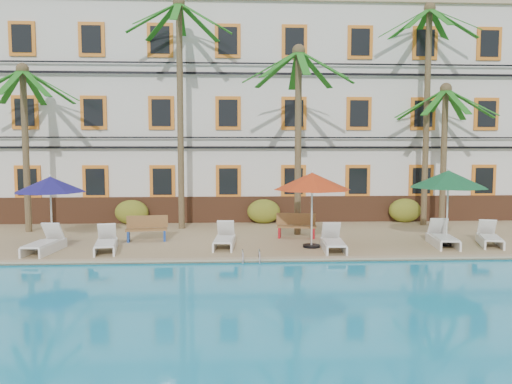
{
  "coord_description": "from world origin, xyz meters",
  "views": [
    {
      "loc": [
        -1.4,
        -15.87,
        3.65
      ],
      "look_at": [
        -0.43,
        3.0,
        2.0
      ],
      "focal_mm": 35.0,
      "sensor_mm": 36.0,
      "label": 1
    }
  ],
  "objects": [
    {
      "name": "palm_b",
      "position": [
        -3.49,
        5.3,
        6.31
      ],
      "size": [
        4.37,
        4.37,
        9.62
      ],
      "color": "brown",
      "rests_on": "pool_deck"
    },
    {
      "name": "umbrella_green",
      "position": [
        6.2,
        1.14,
        2.57
      ],
      "size": [
        2.72,
        2.72,
        2.72
      ],
      "color": "black",
      "rests_on": "pool_deck"
    },
    {
      "name": "shrub_mid",
      "position": [
        0.1,
        6.6,
        0.8
      ],
      "size": [
        1.5,
        0.9,
        1.1
      ],
      "primitive_type": "ellipsoid",
      "color": "#2F601B",
      "rests_on": "pool_deck"
    },
    {
      "name": "lounger_f",
      "position": [
        7.72,
        1.04,
        0.53
      ],
      "size": [
        1.17,
        1.92,
        0.86
      ],
      "color": "white",
      "rests_on": "pool_deck"
    },
    {
      "name": "lounger_e",
      "position": [
        6.0,
        1.01,
        0.55
      ],
      "size": [
        0.95,
        2.02,
        0.92
      ],
      "color": "white",
      "rests_on": "pool_deck"
    },
    {
      "name": "ground",
      "position": [
        0.0,
        0.0,
        0.0
      ],
      "size": [
        100.0,
        100.0,
        0.0
      ],
      "primitive_type": "plane",
      "color": "#384C23",
      "rests_on": "ground"
    },
    {
      "name": "pool_ladder",
      "position": [
        -0.8,
        -1.0,
        0.25
      ],
      "size": [
        0.54,
        0.74,
        0.74
      ],
      "color": "silver",
      "rests_on": "ground"
    },
    {
      "name": "umbrella_blue",
      "position": [
        -7.76,
        2.0,
        2.37
      ],
      "size": [
        2.49,
        2.49,
        2.49
      ],
      "color": "black",
      "rests_on": "pool_deck"
    },
    {
      "name": "pool_deck",
      "position": [
        0.0,
        5.0,
        0.12
      ],
      "size": [
        30.0,
        12.0,
        0.25
      ],
      "primitive_type": "cube",
      "color": "tan",
      "rests_on": "ground"
    },
    {
      "name": "lounger_b",
      "position": [
        -5.54,
        0.68,
        0.53
      ],
      "size": [
        0.96,
        1.93,
        0.87
      ],
      "color": "white",
      "rests_on": "pool_deck"
    },
    {
      "name": "shrub_left",
      "position": [
        -5.85,
        6.6,
        0.8
      ],
      "size": [
        1.5,
        0.9,
        1.1
      ],
      "primitive_type": "ellipsoid",
      "color": "#2F601B",
      "rests_on": "pool_deck"
    },
    {
      "name": "shrub_right",
      "position": [
        6.64,
        6.6,
        0.8
      ],
      "size": [
        1.5,
        0.9,
        1.1
      ],
      "primitive_type": "ellipsoid",
      "color": "#2F601B",
      "rests_on": "pool_deck"
    },
    {
      "name": "lounger_d",
      "position": [
        2.01,
        0.38,
        0.54
      ],
      "size": [
        0.81,
        1.94,
        0.9
      ],
      "color": "white",
      "rests_on": "pool_deck"
    },
    {
      "name": "bench_left",
      "position": [
        -4.51,
        2.5,
        0.72
      ],
      "size": [
        1.55,
        0.65,
        0.93
      ],
      "color": "olive",
      "rests_on": "pool_deck"
    },
    {
      "name": "bench_right",
      "position": [
        1.12,
        2.89,
        0.72
      ],
      "size": [
        1.56,
        0.74,
        0.93
      ],
      "color": "olive",
      "rests_on": "pool_deck"
    },
    {
      "name": "palm_a",
      "position": [
        -9.69,
        4.83,
        4.7
      ],
      "size": [
        4.37,
        4.37,
        6.81
      ],
      "color": "brown",
      "rests_on": "pool_deck"
    },
    {
      "name": "hotel_building",
      "position": [
        0.0,
        9.98,
        5.37
      ],
      "size": [
        25.4,
        6.44,
        10.22
      ],
      "color": "silver",
      "rests_on": "pool_deck"
    },
    {
      "name": "lounger_c",
      "position": [
        -1.62,
        1.16,
        0.53
      ],
      "size": [
        0.79,
        1.89,
        0.87
      ],
      "color": "white",
      "rests_on": "pool_deck"
    },
    {
      "name": "swimming_pool",
      "position": [
        0.0,
        -7.0,
        0.1
      ],
      "size": [
        26.0,
        12.0,
        0.2
      ],
      "primitive_type": "cube",
      "color": "#1B9CCD",
      "rests_on": "ground"
    },
    {
      "name": "lounger_a",
      "position": [
        -7.51,
        0.62,
        0.55
      ],
      "size": [
        0.9,
        2.0,
        0.92
      ],
      "color": "white",
      "rests_on": "pool_deck"
    },
    {
      "name": "palm_c",
      "position": [
        1.24,
        3.61,
        5.05
      ],
      "size": [
        4.37,
        4.37,
        7.41
      ],
      "color": "brown",
      "rests_on": "pool_deck"
    },
    {
      "name": "umbrella_red",
      "position": [
        1.38,
        1.0,
        2.52
      ],
      "size": [
        2.66,
        2.66,
        2.66
      ],
      "color": "black",
      "rests_on": "pool_deck"
    },
    {
      "name": "palm_e",
      "position": [
        7.84,
        5.34,
        4.33
      ],
      "size": [
        4.37,
        4.37,
        6.21
      ],
      "color": "brown",
      "rests_on": "pool_deck"
    },
    {
      "name": "pool_coping",
      "position": [
        0.0,
        -0.9,
        0.28
      ],
      "size": [
        30.0,
        0.35,
        0.06
      ],
      "primitive_type": "cube",
      "color": "tan",
      "rests_on": "pool_deck"
    },
    {
      "name": "palm_d",
      "position": [
        7.2,
        5.77,
        6.34
      ],
      "size": [
        4.37,
        4.37,
        9.67
      ],
      "color": "brown",
      "rests_on": "pool_deck"
    }
  ]
}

